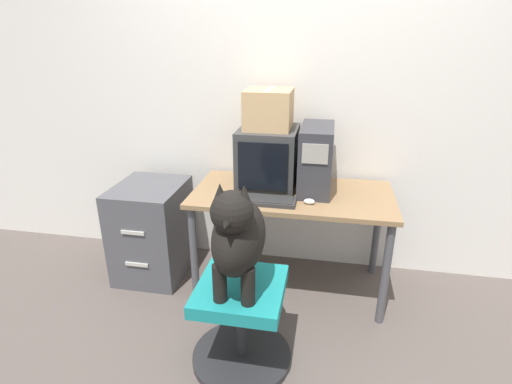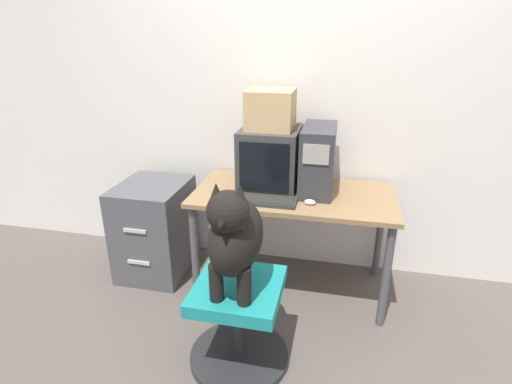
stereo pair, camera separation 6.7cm
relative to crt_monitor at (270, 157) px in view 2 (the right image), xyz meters
The scene contains 11 objects.
ground_plane 1.03m from the crt_monitor, 67.85° to the right, with size 12.00×12.00×0.00m, color #564C47.
wall_back 0.52m from the crt_monitor, 57.72° to the left, with size 8.00×0.05×2.60m.
desk 0.36m from the crt_monitor, 31.67° to the right, with size 1.29×0.66×0.72m.
crt_monitor is the anchor object (origin of this frame).
pc_tower 0.32m from the crt_monitor, ahead, with size 0.20×0.44×0.43m.
keyboard 0.36m from the crt_monitor, 88.52° to the right, with size 0.43×0.15×0.03m.
computer_mouse 0.45m from the crt_monitor, 43.47° to the right, with size 0.07×0.04×0.03m.
office_chair 1.08m from the crt_monitor, 89.99° to the right, with size 0.54×0.54×0.49m.
dog 0.91m from the crt_monitor, 89.99° to the right, with size 0.25×0.49×0.60m.
filing_cabinet 1.01m from the crt_monitor, behind, with size 0.46×0.55×0.69m.
cardboard_box 0.32m from the crt_monitor, 90.00° to the left, with size 0.29×0.30×0.25m.
Camera 2 is at (0.28, -2.06, 1.69)m, focal length 28.00 mm.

